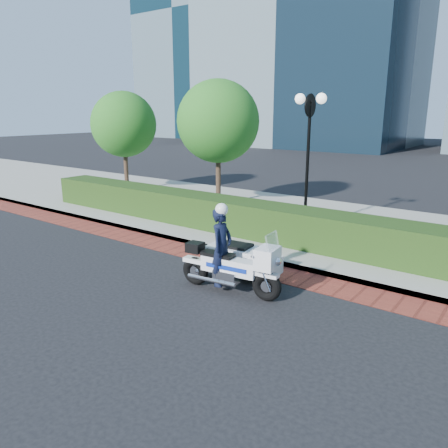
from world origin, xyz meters
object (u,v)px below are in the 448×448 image
Objects in this scene: tree_a at (124,124)px; police_motorcycle at (233,258)px; lamppost at (309,140)px; tree_b at (218,122)px.

police_motorcycle is (10.71, -6.27, -2.55)m from tree_a.
tree_a reaches higher than lamppost.
lamppost is 1.73× the size of police_motorcycle.
tree_a reaches higher than police_motorcycle.
police_motorcycle is at bearing -81.91° from lamppost.
police_motorcycle is at bearing -50.31° from tree_b.
tree_b is (5.50, 0.00, 0.21)m from tree_a.
tree_b is 8.61m from police_motorcycle.
tree_b is at bearing 123.22° from police_motorcycle.
tree_a is at bearing 143.16° from police_motorcycle.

